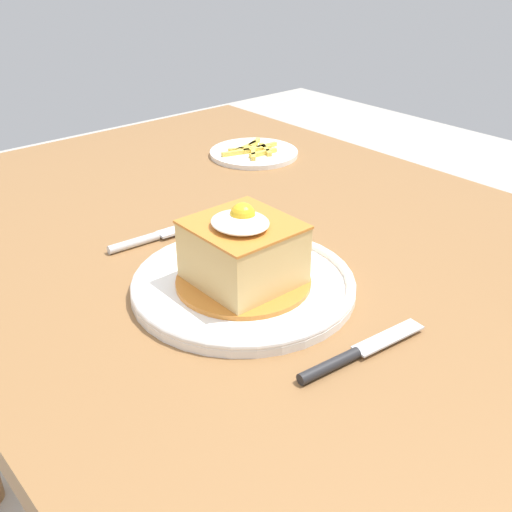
{
  "coord_description": "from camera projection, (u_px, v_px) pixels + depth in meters",
  "views": [
    {
      "loc": [
        0.53,
        -0.51,
        1.13
      ],
      "look_at": [
        0.04,
        -0.09,
        0.79
      ],
      "focal_mm": 42.69,
      "sensor_mm": 36.0,
      "label": 1
    }
  ],
  "objects": [
    {
      "name": "dining_table",
      "position": [
        283.0,
        317.0,
        0.88
      ],
      "size": [
        1.33,
        0.85,
        0.75
      ],
      "color": "olive",
      "rests_on": "ground_plane"
    },
    {
      "name": "main_plate",
      "position": [
        243.0,
        284.0,
        0.74
      ],
      "size": [
        0.27,
        0.27,
        0.02
      ],
      "color": "white",
      "rests_on": "dining_table"
    },
    {
      "name": "sandwich_meal",
      "position": [
        243.0,
        254.0,
        0.72
      ],
      "size": [
        0.16,
        0.16,
        0.1
      ],
      "color": "orange",
      "rests_on": "main_plate"
    },
    {
      "name": "fork",
      "position": [
        147.0,
        239.0,
        0.85
      ],
      "size": [
        0.03,
        0.14,
        0.01
      ],
      "color": "silver",
      "rests_on": "dining_table"
    },
    {
      "name": "knife",
      "position": [
        347.0,
        357.0,
        0.61
      ],
      "size": [
        0.03,
        0.17,
        0.01
      ],
      "color": "#262628",
      "rests_on": "dining_table"
    },
    {
      "name": "side_plate_fries",
      "position": [
        254.0,
        153.0,
        1.18
      ],
      "size": [
        0.17,
        0.17,
        0.02
      ],
      "color": "white",
      "rests_on": "dining_table"
    }
  ]
}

